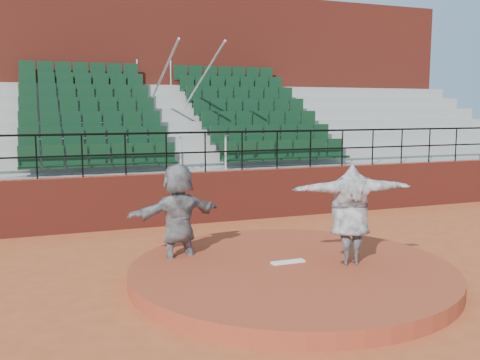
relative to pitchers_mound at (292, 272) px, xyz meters
The scene contains 9 objects.
ground 0.12m from the pitchers_mound, ahead, with size 90.00×90.00×0.00m, color #B04E27.
pitchers_mound is the anchor object (origin of this frame).
pitching_rubber 0.21m from the pitchers_mound, 90.00° to the left, with size 0.60×0.15×0.03m, color white.
boundary_wall 5.03m from the pitchers_mound, 90.00° to the left, with size 24.00×0.30×1.30m, color maroon.
wall_railing 5.35m from the pitchers_mound, 90.00° to the left, with size 24.04×0.05×1.03m.
seating_deck 8.74m from the pitchers_mound, 90.00° to the left, with size 24.00×5.97×4.63m.
press_box_facade 13.06m from the pitchers_mound, 90.00° to the left, with size 24.00×3.00×7.10m, color maroon.
pitcher 1.40m from the pitchers_mound, 15.18° to the right, with size 2.10×0.57×1.71m, color black.
fielder 2.25m from the pitchers_mound, 142.79° to the left, with size 1.79×0.57×1.93m, color black.
Camera 1 is at (-3.93, -7.93, 2.89)m, focal length 40.00 mm.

